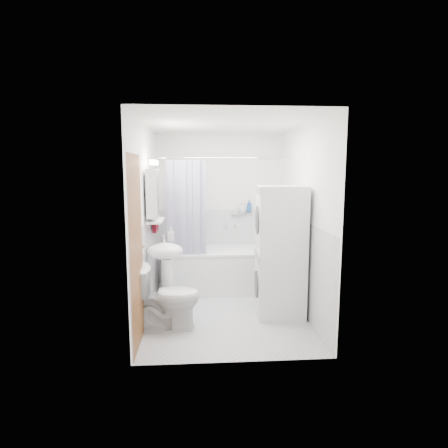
{
  "coord_description": "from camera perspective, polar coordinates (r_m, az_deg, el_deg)",
  "views": [
    {
      "loc": [
        -0.35,
        -4.67,
        1.85
      ],
      "look_at": [
        -0.01,
        0.15,
        1.14
      ],
      "focal_mm": 30.0,
      "sensor_mm": 36.0,
      "label": 1
    }
  ],
  "objects": [
    {
      "name": "towel",
      "position": [
        5.24,
        -10.48,
        3.34
      ],
      "size": [
        0.07,
        0.33,
        0.8
      ],
      "color": "maroon",
      "rests_on": "room_walls"
    },
    {
      "name": "floor",
      "position": [
        5.03,
        0.26,
        -13.2
      ],
      "size": [
        2.6,
        2.6,
        0.0
      ],
      "primitive_type": "plane",
      "color": "silver",
      "rests_on": "ground"
    },
    {
      "name": "bathtub",
      "position": [
        5.8,
        0.0,
        -6.6
      ],
      "size": [
        1.68,
        0.79,
        0.64
      ],
      "color": "white",
      "rests_on": "ground"
    },
    {
      "name": "toilet",
      "position": [
        4.47,
        -8.7,
        -11.0
      ],
      "size": [
        0.78,
        0.46,
        0.75
      ],
      "primitive_type": "imported",
      "rotation": [
        0.0,
        0.0,
        1.62
      ],
      "color": "white",
      "rests_on": "ground"
    },
    {
      "name": "wainscot",
      "position": [
        5.12,
        0.02,
        -5.74
      ],
      "size": [
        1.98,
        2.58,
        2.58
      ],
      "color": "white",
      "rests_on": "ground"
    },
    {
      "name": "shower_curtain",
      "position": [
        5.28,
        -5.75,
        1.81
      ],
      "size": [
        0.55,
        0.02,
        1.45
      ],
      "color": "#161345",
      "rests_on": "curtain_rod"
    },
    {
      "name": "curtain_rod",
      "position": [
        5.27,
        0.26,
        10.01
      ],
      "size": [
        1.86,
        0.02,
        0.02
      ],
      "primitive_type": "cylinder",
      "rotation": [
        0.0,
        1.57,
        0.0
      ],
      "color": "silver",
      "rests_on": "room_walls"
    },
    {
      "name": "shelf",
      "position": [
        4.84,
        -10.39,
        0.52
      ],
      "size": [
        0.18,
        0.54,
        0.02
      ],
      "primitive_type": "cube",
      "color": "silver",
      "rests_on": "room_walls"
    },
    {
      "name": "sink",
      "position": [
        4.7,
        -8.87,
        -5.83
      ],
      "size": [
        0.44,
        0.37,
        1.04
      ],
      "color": "white",
      "rests_on": "ground"
    },
    {
      "name": "washer_dryer",
      "position": [
        4.77,
        8.53,
        -4.14
      ],
      "size": [
        0.62,
        0.61,
        1.65
      ],
      "rotation": [
        0.0,
        0.0,
        -0.06
      ],
      "color": "white",
      "rests_on": "ground"
    },
    {
      "name": "medicine_cabinet",
      "position": [
        4.81,
        -10.68,
        4.84
      ],
      "size": [
        0.13,
        0.5,
        0.71
      ],
      "color": "white",
      "rests_on": "room_walls"
    },
    {
      "name": "tub_spout",
      "position": [
        6.01,
        1.68,
        -0.17
      ],
      "size": [
        0.04,
        0.12,
        0.04
      ],
      "primitive_type": "cylinder",
      "rotation": [
        1.57,
        0.0,
        0.0
      ],
      "color": "silver",
      "rests_on": "room_walls"
    },
    {
      "name": "soap_pump",
      "position": [
        5.01,
        -8.08,
        -2.06
      ],
      "size": [
        0.08,
        0.17,
        0.08
      ],
      "primitive_type": "imported",
      "color": "gray",
      "rests_on": "sink"
    },
    {
      "name": "shower_caddy",
      "position": [
        5.98,
        2.18,
        1.64
      ],
      "size": [
        0.22,
        0.06,
        0.02
      ],
      "primitive_type": "cube",
      "color": "silver",
      "rests_on": "room_walls"
    },
    {
      "name": "shampoo_a",
      "position": [
        5.98,
        2.73,
        2.37
      ],
      "size": [
        0.13,
        0.17,
        0.13
      ],
      "primitive_type": "imported",
      "color": "gray",
      "rests_on": "shower_caddy"
    },
    {
      "name": "room_walls",
      "position": [
        4.69,
        0.27,
        3.94
      ],
      "size": [
        2.6,
        2.6,
        2.6
      ],
      "color": "white",
      "rests_on": "ground"
    },
    {
      "name": "shampoo_b",
      "position": [
        6.0,
        3.86,
        2.13
      ],
      "size": [
        0.08,
        0.21,
        0.08
      ],
      "primitive_type": "imported",
      "color": "navy",
      "rests_on": "shower_caddy"
    },
    {
      "name": "shelf_bottle",
      "position": [
        4.69,
        -10.6,
        0.85
      ],
      "size": [
        0.07,
        0.18,
        0.07
      ],
      "primitive_type": "imported",
      "color": "gray",
      "rests_on": "shelf"
    },
    {
      "name": "door",
      "position": [
        4.24,
        -12.08,
        -3.35
      ],
      "size": [
        0.05,
        2.0,
        2.0
      ],
      "color": "brown",
      "rests_on": "ground"
    },
    {
      "name": "shelf_cup",
      "position": [
        4.95,
        -10.26,
        1.43
      ],
      "size": [
        0.1,
        0.09,
        0.1
      ],
      "primitive_type": "imported",
      "color": "gray",
      "rests_on": "shelf"
    }
  ]
}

